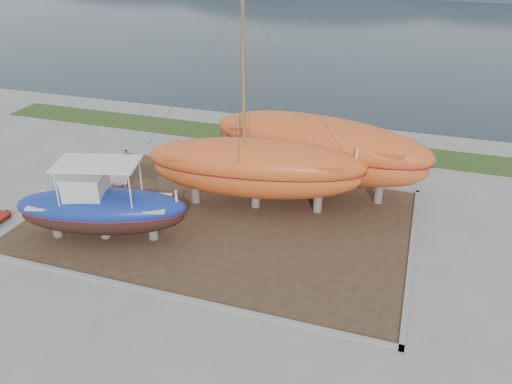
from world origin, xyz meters
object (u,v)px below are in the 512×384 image
(white_dinghy, at_px, (104,180))
(orange_sailboat, at_px, (255,112))
(blue_caique, at_px, (101,201))
(orange_bare_hull, at_px, (317,155))

(white_dinghy, xyz_separation_m, orange_sailboat, (8.53, 0.76, 4.48))
(blue_caique, relative_size, white_dinghy, 2.05)
(white_dinghy, bearing_deg, orange_bare_hull, 39.04)
(blue_caique, distance_m, orange_bare_hull, 11.44)
(orange_sailboat, height_order, orange_bare_hull, orange_sailboat)
(blue_caique, bearing_deg, orange_sailboat, 25.95)
(white_dinghy, xyz_separation_m, orange_bare_hull, (11.01, 3.80, 1.42))
(white_dinghy, relative_size, orange_sailboat, 0.34)
(orange_sailboat, bearing_deg, white_dinghy, 175.88)
(blue_caique, height_order, orange_sailboat, orange_sailboat)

